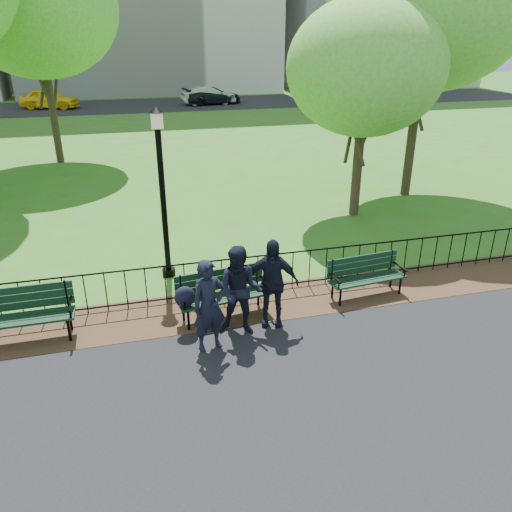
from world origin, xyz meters
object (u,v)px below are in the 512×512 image
object	(u,v)px
park_bench_main	(209,292)
lamppost	(162,189)
sedan_silver	(208,95)
person_mid	(240,291)
tree_near_e	(366,68)
person_left	(209,306)
person_right	(271,283)
sedan_dark	(213,96)
park_bench_left_a	(18,310)
park_bench_right_a	(365,272)
tree_mid_e	(429,2)
tree_far_c	(36,8)
taxi	(49,99)

from	to	relation	value
park_bench_main	lamppost	distance (m)	2.76
park_bench_main	sedan_silver	distance (m)	33.46
person_mid	tree_near_e	bearing A→B (deg)	69.94
lamppost	person_left	bearing A→B (deg)	-82.39
person_mid	person_right	size ratio (longest dim) A/B	0.99
sedan_dark	person_left	bearing A→B (deg)	160.28
sedan_dark	park_bench_left_a	bearing A→B (deg)	154.40
park_bench_main	sedan_dark	bearing A→B (deg)	71.60
park_bench_right_a	person_right	world-z (taller)	person_right
tree_near_e	sedan_silver	bearing A→B (deg)	89.55
tree_mid_e	sedan_silver	world-z (taller)	tree_mid_e
person_left	tree_far_c	bearing A→B (deg)	88.11
park_bench_left_a	sedan_dark	world-z (taller)	sedan_dark
park_bench_left_a	tree_mid_e	bearing A→B (deg)	28.36
tree_mid_e	tree_far_c	distance (m)	14.90
park_bench_right_a	person_left	distance (m)	3.79
lamppost	tree_mid_e	size ratio (longest dim) A/B	0.44
sedan_dark	sedan_silver	bearing A→B (deg)	91.42
taxi	person_mid	bearing A→B (deg)	-149.34
park_bench_left_a	person_right	bearing A→B (deg)	-8.45
park_bench_right_a	tree_mid_e	bearing A→B (deg)	47.97
park_bench_main	person_left	bearing A→B (deg)	-106.98
person_mid	person_right	distance (m)	0.67
park_bench_main	person_right	bearing A→B (deg)	-28.53
person_left	person_mid	size ratio (longest dim) A/B	0.98
person_mid	taxi	distance (m)	34.90
lamppost	sedan_dark	world-z (taller)	lamppost
park_bench_left_a	person_left	world-z (taller)	person_left
park_bench_left_a	lamppost	bearing A→B (deg)	34.44
tree_mid_e	sedan_dark	bearing A→B (deg)	94.61
person_right	sedan_dark	xyz separation A→B (m)	(4.98, 33.47, -0.21)
park_bench_right_a	person_right	bearing A→B (deg)	-170.61
park_bench_main	park_bench_right_a	bearing A→B (deg)	-4.85
park_bench_left_a	tree_near_e	distance (m)	10.96
sedan_silver	sedan_dark	world-z (taller)	sedan_silver
tree_mid_e	sedan_silver	bearing A→B (deg)	95.41
park_bench_main	park_bench_right_a	xyz separation A→B (m)	(3.45, 0.18, -0.09)
tree_far_c	sedan_silver	distance (m)	21.16
park_bench_right_a	lamppost	size ratio (longest dim) A/B	0.45
park_bench_right_a	sedan_silver	distance (m)	32.86
park_bench_right_a	tree_mid_e	size ratio (longest dim) A/B	0.20
park_bench_left_a	sedan_dark	bearing A→B (deg)	73.22
park_bench_right_a	lamppost	bearing A→B (deg)	147.25
sedan_dark	person_mid	bearing A→B (deg)	161.24
park_bench_right_a	person_mid	xyz separation A→B (m)	(-2.95, -0.78, 0.34)
tree_far_c	person_left	world-z (taller)	tree_far_c
person_mid	taxi	bearing A→B (deg)	122.48
person_mid	park_bench_main	bearing A→B (deg)	150.89
lamppost	person_right	bearing A→B (deg)	-57.22
park_bench_left_a	sedan_silver	size ratio (longest dim) A/B	0.46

